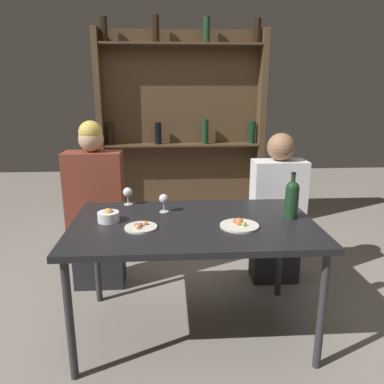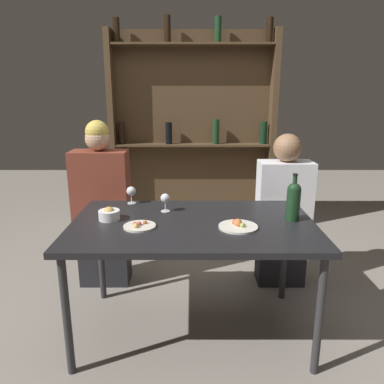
# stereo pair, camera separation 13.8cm
# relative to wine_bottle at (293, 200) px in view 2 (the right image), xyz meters

# --- Properties ---
(ground_plane) EXTENTS (10.00, 10.00, 0.00)m
(ground_plane) POSITION_rel_wine_bottle_xyz_m (-0.61, -0.04, -0.87)
(ground_plane) COLOR gray
(dining_table) EXTENTS (1.46, 0.89, 0.74)m
(dining_table) POSITION_rel_wine_bottle_xyz_m (-0.61, -0.04, -0.19)
(dining_table) COLOR black
(dining_table) RESTS_ON ground_plane
(wine_rack_wall) EXTENTS (1.72, 0.21, 2.20)m
(wine_rack_wall) POSITION_rel_wine_bottle_xyz_m (-0.61, 1.83, 0.24)
(wine_rack_wall) COLOR #4C3823
(wine_rack_wall) RESTS_ON ground_plane
(wine_bottle) EXTENTS (0.08, 0.08, 0.29)m
(wine_bottle) POSITION_rel_wine_bottle_xyz_m (0.00, 0.00, 0.00)
(wine_bottle) COLOR #19381E
(wine_bottle) RESTS_ON dining_table
(wine_glass_0) EXTENTS (0.06, 0.06, 0.12)m
(wine_glass_0) POSITION_rel_wine_bottle_xyz_m (-0.79, 0.17, -0.04)
(wine_glass_0) COLOR silver
(wine_glass_0) RESTS_ON dining_table
(wine_glass_1) EXTENTS (0.06, 0.06, 0.12)m
(wine_glass_1) POSITION_rel_wine_bottle_xyz_m (-1.03, 0.35, -0.04)
(wine_glass_1) COLOR silver
(wine_glass_1) RESTS_ON dining_table
(food_plate_0) EXTENTS (0.23, 0.23, 0.05)m
(food_plate_0) POSITION_rel_wine_bottle_xyz_m (-0.35, -0.13, -0.12)
(food_plate_0) COLOR silver
(food_plate_0) RESTS_ON dining_table
(food_plate_1) EXTENTS (0.19, 0.19, 0.04)m
(food_plate_1) POSITION_rel_wine_bottle_xyz_m (-0.92, -0.13, -0.12)
(food_plate_1) COLOR silver
(food_plate_1) RESTS_ON dining_table
(snack_bowl) EXTENTS (0.13, 0.13, 0.08)m
(snack_bowl) POSITION_rel_wine_bottle_xyz_m (-1.12, 0.01, -0.09)
(snack_bowl) COLOR white
(snack_bowl) RESTS_ON dining_table
(seated_person_left) EXTENTS (0.42, 0.22, 1.30)m
(seated_person_left) POSITION_rel_wine_bottle_xyz_m (-1.31, 0.60, -0.26)
(seated_person_left) COLOR #26262B
(seated_person_left) RESTS_ON ground_plane
(seated_person_right) EXTENTS (0.41, 0.22, 1.20)m
(seated_person_right) POSITION_rel_wine_bottle_xyz_m (0.10, 0.60, -0.31)
(seated_person_right) COLOR #26262B
(seated_person_right) RESTS_ON ground_plane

